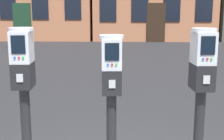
# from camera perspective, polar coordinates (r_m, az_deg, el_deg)

# --- Properties ---
(parking_meter_near_kerb) EXTENTS (0.23, 0.26, 1.51)m
(parking_meter_near_kerb) POSITION_cam_1_polar(r_m,az_deg,el_deg) (2.94, -15.63, -1.82)
(parking_meter_near_kerb) COLOR black
(parking_meter_near_kerb) RESTS_ON sidewalk_slab
(parking_meter_twin_adjacent) EXTENTS (0.23, 0.26, 1.45)m
(parking_meter_twin_adjacent) POSITION_cam_1_polar(r_m,az_deg,el_deg) (2.81, -0.08, -2.87)
(parking_meter_twin_adjacent) COLOR black
(parking_meter_twin_adjacent) RESTS_ON sidewalk_slab
(parking_meter_end_of_row) EXTENTS (0.23, 0.26, 1.51)m
(parking_meter_end_of_row) POSITION_cam_1_polar(r_m,az_deg,el_deg) (2.88, 15.80, -2.10)
(parking_meter_end_of_row) COLOR black
(parking_meter_end_of_row) RESTS_ON sidewalk_slab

